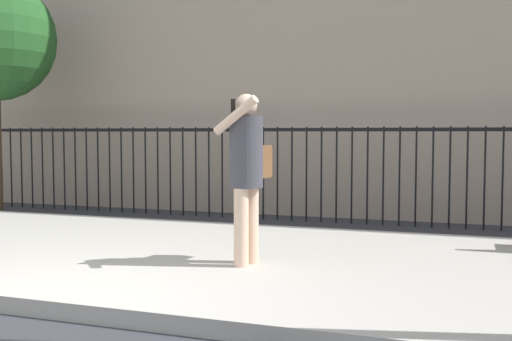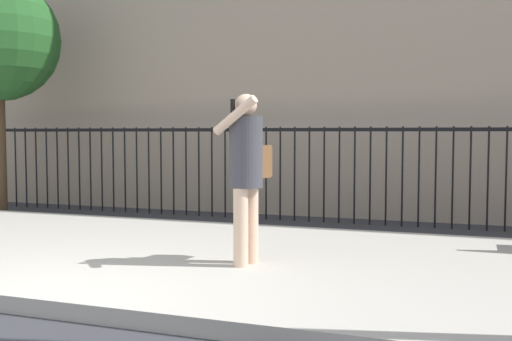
% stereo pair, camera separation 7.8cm
% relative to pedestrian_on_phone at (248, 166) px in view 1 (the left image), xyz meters
% --- Properties ---
extents(ground_plane, '(60.00, 60.00, 0.00)m').
position_rel_pedestrian_on_phone_xyz_m(ground_plane, '(-1.07, -1.82, -1.16)').
color(ground_plane, '#333338').
extents(sidewalk, '(28.00, 4.40, 0.15)m').
position_rel_pedestrian_on_phone_xyz_m(sidewalk, '(-1.07, 0.38, -1.09)').
color(sidewalk, '#B2ADA3').
rests_on(sidewalk, ground).
extents(iron_fence, '(12.03, 0.04, 1.60)m').
position_rel_pedestrian_on_phone_xyz_m(iron_fence, '(-1.07, 4.08, -0.14)').
color(iron_fence, black).
rests_on(iron_fence, ground).
extents(pedestrian_on_phone, '(0.51, 0.70, 1.74)m').
position_rel_pedestrian_on_phone_xyz_m(pedestrian_on_phone, '(0.00, 0.00, 0.00)').
color(pedestrian_on_phone, beige).
rests_on(pedestrian_on_phone, sidewalk).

